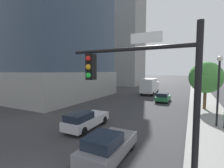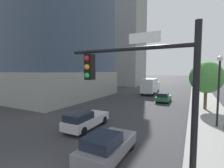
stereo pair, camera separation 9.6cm
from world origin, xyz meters
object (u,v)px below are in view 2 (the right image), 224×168
(street_lamp, at_px, (219,81))
(street_tree, at_px, (206,77))
(car_silver, at_px, (85,120))
(traffic_light_pole, at_px, (143,87))
(car_gray, at_px, (107,146))
(construction_building, at_px, (121,30))
(car_green, at_px, (164,97))
(box_truck, at_px, (150,86))

(street_lamp, distance_m, street_tree, 6.79)
(street_lamp, bearing_deg, car_silver, -151.95)
(street_tree, bearing_deg, traffic_light_pole, -99.89)
(traffic_light_pole, bearing_deg, car_gray, 142.50)
(car_silver, distance_m, car_gray, 5.02)
(construction_building, xyz_separation_m, street_tree, (24.75, -30.06, -15.25))
(traffic_light_pole, xyz_separation_m, street_tree, (3.00, 17.19, -0.21))
(traffic_light_pole, bearing_deg, car_silver, 141.02)
(traffic_light_pole, xyz_separation_m, car_gray, (-2.52, 1.94, -3.54))
(street_lamp, distance_m, car_green, 12.24)
(construction_building, height_order, traffic_light_pole, construction_building)
(car_gray, height_order, car_green, car_gray)
(car_green, bearing_deg, box_truck, 118.53)
(box_truck, bearing_deg, car_gray, -81.48)
(street_lamp, xyz_separation_m, box_truck, (-9.86, 17.21, -2.20))
(street_tree, bearing_deg, car_silver, -127.90)
(street_lamp, height_order, car_silver, street_lamp)
(car_green, bearing_deg, car_silver, -104.04)
(car_green, distance_m, box_truck, 8.13)
(car_green, height_order, box_truck, box_truck)
(construction_building, distance_m, street_lamp, 47.20)
(car_gray, bearing_deg, box_truck, 98.52)
(car_green, xyz_separation_m, box_truck, (-3.85, 7.08, 1.09))
(street_tree, bearing_deg, box_truck, 131.91)
(car_silver, height_order, car_gray, car_silver)
(street_lamp, relative_size, car_green, 1.41)
(construction_building, height_order, street_tree, construction_building)
(car_silver, relative_size, car_gray, 1.10)
(car_silver, height_order, car_green, car_silver)
(street_tree, height_order, car_green, street_tree)
(construction_building, bearing_deg, car_green, -54.24)
(car_gray, distance_m, box_truck, 26.00)
(car_silver, xyz_separation_m, box_truck, (-0.00, 22.47, 1.06))
(street_lamp, height_order, car_green, street_lamp)
(street_tree, bearing_deg, street_lamp, -85.81)
(street_lamp, relative_size, box_truck, 0.84)
(car_gray, bearing_deg, street_tree, 70.11)
(car_silver, distance_m, car_green, 15.87)
(construction_building, distance_m, car_silver, 48.50)
(car_green, bearing_deg, street_tree, -31.33)
(car_silver, bearing_deg, box_truck, 90.00)
(traffic_light_pole, bearing_deg, construction_building, 114.72)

